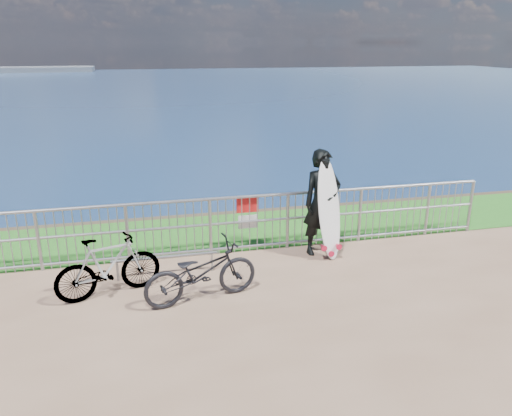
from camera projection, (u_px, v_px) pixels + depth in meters
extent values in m
plane|color=#1F661C|center=(227.00, 231.00, 10.58)|extent=(120.00, 120.00, 0.00)
cube|color=brown|center=(221.00, 308.00, 12.48)|extent=(120.00, 0.30, 5.00)
plane|color=navy|center=(146.00, 92.00, 92.84)|extent=(260.00, 260.00, 0.00)
cylinder|color=#93969B|center=(236.00, 197.00, 9.22)|extent=(10.00, 0.06, 0.06)
cylinder|color=#93969B|center=(237.00, 222.00, 9.37)|extent=(10.00, 0.05, 0.05)
cylinder|color=#93969B|center=(237.00, 247.00, 9.53)|extent=(10.00, 0.05, 0.05)
cylinder|color=#93969B|center=(39.00, 241.00, 8.64)|extent=(0.06, 0.06, 1.10)
cylinder|color=#93969B|center=(128.00, 234.00, 8.96)|extent=(0.06, 0.06, 1.10)
cylinder|color=#93969B|center=(210.00, 227.00, 9.28)|extent=(0.06, 0.06, 1.10)
cylinder|color=#93969B|center=(288.00, 221.00, 9.61)|extent=(0.06, 0.06, 1.10)
cylinder|color=#93969B|center=(360.00, 215.00, 9.93)|extent=(0.06, 0.06, 1.10)
cylinder|color=#93969B|center=(427.00, 210.00, 10.25)|extent=(0.06, 0.06, 1.10)
cylinder|color=#93969B|center=(470.00, 206.00, 10.47)|extent=(0.06, 0.06, 1.10)
cube|color=red|center=(247.00, 205.00, 9.38)|extent=(0.42, 0.02, 0.30)
cube|color=white|center=(248.00, 205.00, 9.37)|extent=(0.38, 0.01, 0.08)
cube|color=white|center=(248.00, 222.00, 9.49)|extent=(0.36, 0.02, 0.26)
imported|color=black|center=(322.00, 203.00, 9.24)|extent=(0.77, 0.54, 2.00)
ellipsoid|color=white|center=(329.00, 209.00, 9.07)|extent=(0.61, 0.57, 1.88)
cone|color=red|center=(322.00, 246.00, 9.14)|extent=(0.11, 0.20, 0.11)
cone|color=red|center=(337.00, 245.00, 9.20)|extent=(0.11, 0.20, 0.11)
cone|color=red|center=(329.00, 252.00, 9.21)|extent=(0.11, 0.20, 0.11)
imported|color=black|center=(201.00, 272.00, 7.64)|extent=(1.90, 1.00, 0.95)
imported|color=black|center=(108.00, 266.00, 7.78)|extent=(1.72, 0.93, 1.00)
cylinder|color=#93969B|center=(165.00, 257.00, 8.49)|extent=(1.80, 0.05, 0.05)
cylinder|color=#93969B|center=(118.00, 271.00, 8.37)|extent=(0.04, 0.04, 0.35)
cylinder|color=#93969B|center=(212.00, 262.00, 8.72)|extent=(0.04, 0.04, 0.35)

